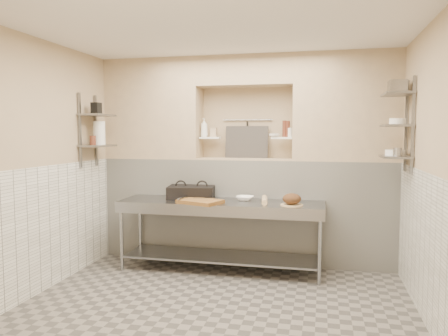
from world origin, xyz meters
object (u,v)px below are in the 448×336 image
(rolling_pin, at_px, (265,200))
(panini_press, at_px, (191,192))
(cutting_board, at_px, (200,202))
(jug_left, at_px, (99,133))
(bread_loaf, at_px, (292,199))
(mixing_bowl, at_px, (245,198))
(bowl_alcove, at_px, (274,135))
(bottle_soap, at_px, (204,128))
(prep_table, at_px, (221,221))

(rolling_pin, bearing_deg, panini_press, 170.43)
(cutting_board, xyz_separation_m, jug_left, (-1.41, 0.12, 0.84))
(cutting_board, height_order, bread_loaf, bread_loaf)
(mixing_bowl, bearing_deg, panini_press, 178.01)
(bowl_alcove, bearing_deg, jug_left, -164.72)
(mixing_bowl, bearing_deg, cutting_board, -144.06)
(bottle_soap, bearing_deg, bowl_alcove, -1.66)
(rolling_pin, bearing_deg, cutting_board, -164.37)
(panini_press, xyz_separation_m, bread_loaf, (1.35, -0.30, -0.00))
(panini_press, xyz_separation_m, mixing_bowl, (0.73, -0.03, -0.05))
(prep_table, bearing_deg, jug_left, -176.92)
(panini_press, relative_size, cutting_board, 1.33)
(bread_loaf, bearing_deg, cutting_board, -175.91)
(prep_table, height_order, rolling_pin, rolling_pin)
(cutting_board, xyz_separation_m, bottle_soap, (-0.16, 0.76, 0.92))
(cutting_board, relative_size, mixing_bowl, 2.19)
(prep_table, relative_size, cutting_board, 5.18)
(panini_press, height_order, jug_left, jug_left)
(bread_loaf, bearing_deg, prep_table, 171.82)
(rolling_pin, distance_m, bread_loaf, 0.37)
(panini_press, distance_m, bowl_alcove, 1.34)
(mixing_bowl, xyz_separation_m, bowl_alcove, (0.33, 0.38, 0.81))
(mixing_bowl, xyz_separation_m, jug_left, (-1.91, -0.24, 0.84))
(rolling_pin, relative_size, jug_left, 1.48)
(panini_press, distance_m, bread_loaf, 1.38)
(panini_press, height_order, mixing_bowl, panini_press)
(cutting_board, height_order, bowl_alcove, bowl_alcove)
(prep_table, relative_size, jug_left, 8.45)
(prep_table, bearing_deg, bread_loaf, -8.18)
(jug_left, bearing_deg, mixing_bowl, 7.06)
(mixing_bowl, height_order, bread_loaf, bread_loaf)
(panini_press, height_order, bowl_alcove, bowl_alcove)
(panini_press, distance_m, rolling_pin, 1.02)
(rolling_pin, bearing_deg, jug_left, -177.56)
(prep_table, xyz_separation_m, jug_left, (-1.62, -0.09, 1.12))
(bowl_alcove, bearing_deg, mixing_bowl, -131.38)
(cutting_board, bearing_deg, rolling_pin, 15.63)
(cutting_board, height_order, bottle_soap, bottle_soap)
(bowl_alcove, distance_m, jug_left, 2.32)
(cutting_board, distance_m, rolling_pin, 0.80)
(bowl_alcove, xyz_separation_m, jug_left, (-2.24, -0.61, 0.03))
(prep_table, bearing_deg, bowl_alcove, 40.37)
(prep_table, xyz_separation_m, cutting_board, (-0.21, -0.21, 0.28))
(prep_table, height_order, bottle_soap, bottle_soap)
(cutting_board, xyz_separation_m, rolling_pin, (0.77, 0.22, 0.01))
(mixing_bowl, relative_size, bowl_alcove, 1.57)
(panini_press, distance_m, cutting_board, 0.45)
(bottle_soap, height_order, bowl_alcove, bottle_soap)
(mixing_bowl, relative_size, bread_loaf, 1.03)
(bottle_soap, bearing_deg, panini_press, -100.93)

